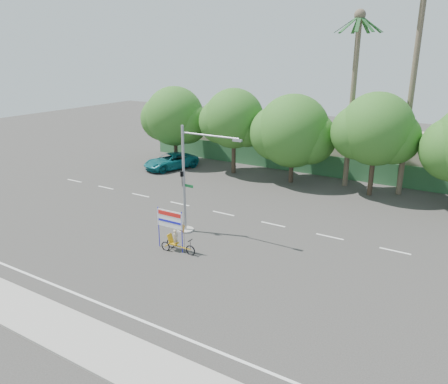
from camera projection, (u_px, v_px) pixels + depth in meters
The scene contains 14 objects.
ground at pixel (179, 264), 24.42m from camera, with size 120.00×120.00×0.00m, color #33302D.
sidewalk_near at pixel (71, 333), 18.32m from camera, with size 50.00×2.40×0.12m, color gray.
fence at pixel (315, 164), 41.52m from camera, with size 38.00×0.08×2.00m, color #336B3D.
building_left at pixel (246, 136), 49.83m from camera, with size 12.00×8.00×4.00m, color #B4A68F.
building_right at pixel (414, 157), 40.94m from camera, with size 14.00×8.00×3.60m, color #B4A68F.
tree_far_left at pixel (174, 118), 44.51m from camera, with size 7.14×6.00×7.96m.
tree_left at pixel (233, 121), 40.93m from camera, with size 6.66×5.60×8.07m.
tree_center at pixel (292, 133), 38.14m from camera, with size 7.62×6.40×7.85m.
tree_right at pixel (375, 132), 34.41m from camera, with size 6.90×5.80×8.36m.
palm_tall at pixel (415, 63), 32.99m from camera, with size 3.73×3.79×17.45m.
palm_short at pixel (354, 82), 35.72m from camera, with size 3.73×3.79×14.45m.
traffic_signal at pixel (188, 189), 27.83m from camera, with size 4.72×1.10×7.00m.
trike_billboard at pixel (174, 234), 25.69m from camera, with size 2.65×0.61×2.60m.
pickup_truck at pixel (171, 161), 43.67m from camera, with size 2.55×5.53×1.54m, color #0F656C.
Camera 1 is at (13.64, -17.40, 11.39)m, focal length 35.00 mm.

